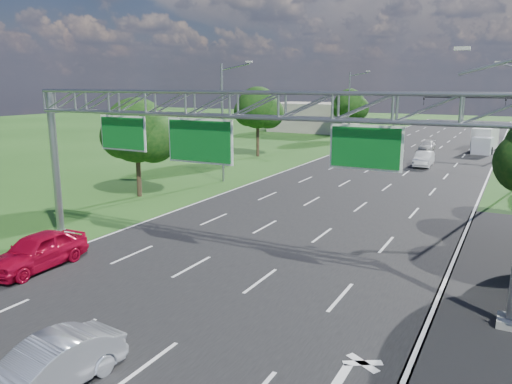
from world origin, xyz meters
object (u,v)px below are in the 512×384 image
Objects in this scene: box_truck at (484,140)px; sign_gantry at (236,119)px; silver_sedan at (47,367)px; traffic_signal at (492,109)px; red_coupe at (37,251)px.

sign_gantry is at bearing -90.38° from box_truck.
box_truck is (6.88, 60.65, 0.68)m from silver_sedan.
sign_gantry is 2.94× the size of box_truck.
sign_gantry reaches higher than silver_sedan.
sign_gantry is 1.92× the size of traffic_signal.
silver_sedan is 0.56× the size of box_truck.
red_coupe is 10.39m from silver_sedan.
traffic_signal is at bearing 82.32° from sign_gantry.
sign_gantry reaches higher than red_coupe.
sign_gantry is at bearing 95.71° from silver_sedan.
traffic_signal is 1.53× the size of box_truck.
red_coupe reaches higher than silver_sedan.
traffic_signal reaches higher than silver_sedan.
red_coupe is at bearing -105.21° from traffic_signal.
silver_sedan is (-7.23, -63.24, -4.44)m from traffic_signal.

